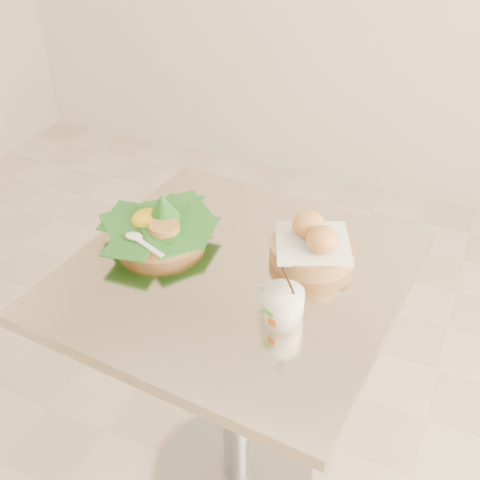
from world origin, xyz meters
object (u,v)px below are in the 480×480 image
at_px(rice_basket, 159,224).
at_px(bread_basket, 313,245).
at_px(cafe_table, 235,343).
at_px(coffee_mug, 282,304).

relative_size(rice_basket, bread_basket, 1.24).
distance_m(cafe_table, bread_basket, 0.31).
bearing_deg(bread_basket, rice_basket, -168.89).
xyz_separation_m(cafe_table, bread_basket, (0.14, 0.11, 0.26)).
bearing_deg(coffee_mug, cafe_table, 145.21).
relative_size(rice_basket, coffee_mug, 1.87).
height_order(cafe_table, bread_basket, bread_basket).
bearing_deg(bread_basket, coffee_mug, -87.77).
xyz_separation_m(rice_basket, bread_basket, (0.35, 0.07, -0.00)).
xyz_separation_m(rice_basket, coffee_mug, (0.36, -0.15, 0.00)).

